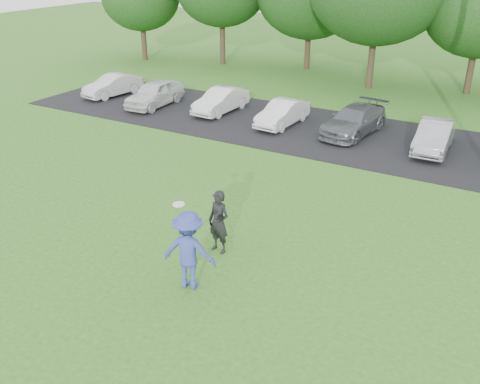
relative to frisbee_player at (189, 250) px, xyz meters
The scene contains 5 objects.
ground 1.25m from the frisbee_player, 106.19° to the right, with size 100.00×100.00×0.00m, color #2C6C1F.
parking_lot 12.30m from the frisbee_player, 91.01° to the left, with size 32.00×6.50×0.03m, color black.
frisbee_player is the anchor object (origin of this frame).
camera_bystander 1.72m from the frisbee_player, 98.25° to the left, with size 0.69×0.51×1.72m.
parked_cars 12.34m from the frisbee_player, 86.59° to the left, with size 28.13×4.70×1.24m.
Camera 1 is at (6.51, -7.87, 7.44)m, focal length 40.00 mm.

